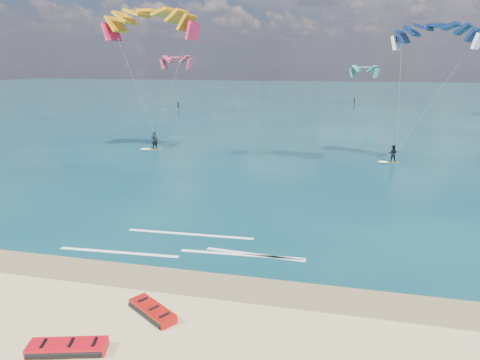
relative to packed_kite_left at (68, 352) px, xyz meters
name	(u,v)px	position (x,y,z in m)	size (l,w,h in m)	color
ground	(263,139)	(-0.49, 42.52, 0.00)	(320.00, 320.00, 0.00)	tan
wet_sand_strip	(130,274)	(-0.49, 5.52, 0.00)	(320.00, 2.40, 0.01)	olive
sea	(304,98)	(-0.49, 106.52, 0.02)	(320.00, 200.00, 0.04)	#0A313B
packed_kite_left	(68,352)	(0.00, 0.00, 0.00)	(2.83, 1.11, 0.40)	red
packed_kite_mid	(153,314)	(1.91, 2.72, 0.00)	(2.51, 1.08, 0.39)	#AD120C
kitesurfer_main	(152,76)	(-9.53, 29.57, 8.15)	(10.52, 8.08, 15.63)	gold
kitesurfer_far	(415,88)	(15.09, 29.96, 7.32)	(7.81, 6.48, 13.72)	#B0D720
shoreline_foam	(198,248)	(1.71, 8.97, 0.04)	(12.79, 3.65, 0.01)	white
distant_kites	(355,86)	(11.56, 74.46, 5.10)	(68.00, 23.55, 11.45)	#C2394F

